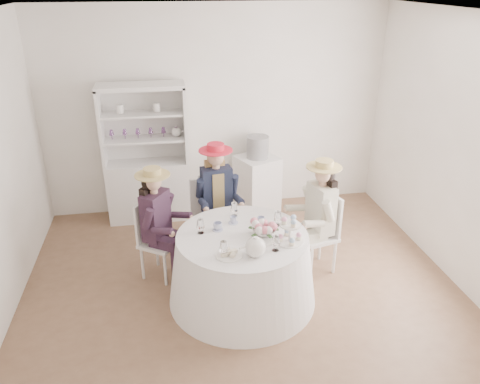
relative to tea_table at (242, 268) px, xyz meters
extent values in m
plane|color=brown|center=(0.03, 0.19, -0.36)|extent=(4.50, 4.50, 0.00)
plane|color=white|center=(0.03, 0.19, 2.34)|extent=(4.50, 4.50, 0.00)
plane|color=silver|center=(0.03, 2.19, 0.99)|extent=(4.50, 0.00, 4.50)
plane|color=silver|center=(0.03, -1.81, 0.99)|extent=(4.50, 0.00, 4.50)
plane|color=silver|center=(2.28, 0.19, 0.99)|extent=(0.00, 4.50, 4.50)
cone|color=white|center=(0.00, 0.00, -0.01)|extent=(1.47, 1.47, 0.71)
cylinder|color=white|center=(0.00, 0.00, 0.36)|extent=(1.27, 1.27, 0.02)
cube|color=silver|center=(-0.91, 1.94, 0.04)|extent=(1.13, 0.74, 0.80)
cube|color=silver|center=(-0.91, 2.11, 0.92)|extent=(1.01, 0.39, 0.97)
cube|color=silver|center=(-0.91, 1.94, 1.41)|extent=(1.13, 0.74, 0.05)
cube|color=silver|center=(-1.42, 1.94, 0.92)|extent=(0.17, 0.39, 0.97)
cube|color=silver|center=(-0.40, 1.94, 0.92)|extent=(0.17, 0.39, 0.97)
cube|color=silver|center=(-0.91, 1.94, 0.74)|extent=(1.05, 0.67, 0.03)
cube|color=silver|center=(-0.91, 1.94, 1.07)|extent=(1.05, 0.67, 0.03)
sphere|color=white|center=(-0.51, 1.94, 0.81)|extent=(0.12, 0.12, 0.12)
cube|color=silver|center=(0.54, 1.94, 0.02)|extent=(0.65, 0.65, 0.77)
cylinder|color=black|center=(0.54, 1.94, 0.55)|extent=(0.34, 0.34, 0.29)
cube|color=silver|center=(-0.80, 0.54, 0.04)|extent=(0.49, 0.49, 0.04)
cylinder|color=silver|center=(-0.76, 0.35, -0.17)|extent=(0.03, 0.03, 0.39)
cylinder|color=silver|center=(-0.60, 0.58, -0.17)|extent=(0.03, 0.03, 0.39)
cylinder|color=silver|center=(-0.99, 0.50, -0.17)|extent=(0.03, 0.03, 0.39)
cylinder|color=silver|center=(-0.84, 0.74, -0.17)|extent=(0.03, 0.03, 0.39)
cube|color=silver|center=(-0.93, 0.63, 0.28)|extent=(0.21, 0.30, 0.44)
cube|color=black|center=(-0.81, 0.55, 0.37)|extent=(0.32, 0.36, 0.52)
cube|color=black|center=(-0.75, 0.42, 0.11)|extent=(0.32, 0.26, 0.11)
cylinder|color=black|center=(-0.65, 0.35, -0.16)|extent=(0.09, 0.09, 0.41)
cylinder|color=black|center=(-0.88, 0.38, 0.43)|extent=(0.17, 0.15, 0.24)
cube|color=black|center=(-0.66, 0.55, 0.11)|extent=(0.32, 0.26, 0.11)
cylinder|color=black|center=(-0.56, 0.48, -0.16)|extent=(0.09, 0.09, 0.41)
cylinder|color=black|center=(-0.68, 0.69, 0.43)|extent=(0.17, 0.15, 0.24)
cylinder|color=#D8A889|center=(-0.81, 0.55, 0.64)|extent=(0.08, 0.08, 0.07)
sphere|color=#D8A889|center=(-0.81, 0.55, 0.74)|extent=(0.17, 0.17, 0.17)
sphere|color=black|center=(-0.84, 0.57, 0.73)|extent=(0.17, 0.17, 0.17)
cube|color=black|center=(-0.87, 0.59, 0.52)|extent=(0.18, 0.22, 0.34)
cylinder|color=tan|center=(-0.81, 0.55, 0.82)|extent=(0.36, 0.36, 0.01)
cylinder|color=tan|center=(-0.81, 0.55, 0.86)|extent=(0.18, 0.18, 0.07)
cube|color=silver|center=(-0.12, 0.96, 0.06)|extent=(0.42, 0.42, 0.04)
cylinder|color=silver|center=(-0.25, 0.79, -0.16)|extent=(0.03, 0.03, 0.41)
cylinder|color=silver|center=(0.04, 0.82, -0.16)|extent=(0.03, 0.03, 0.41)
cylinder|color=silver|center=(-0.29, 1.09, -0.16)|extent=(0.03, 0.03, 0.41)
cylinder|color=silver|center=(0.01, 1.12, -0.16)|extent=(0.03, 0.03, 0.41)
cube|color=silver|center=(-0.14, 1.12, 0.31)|extent=(0.36, 0.07, 0.47)
cube|color=#1B2237|center=(-0.13, 0.97, 0.41)|extent=(0.36, 0.23, 0.54)
cube|color=tan|center=(-0.13, 0.97, 0.41)|extent=(0.16, 0.22, 0.47)
cube|color=#1B2237|center=(-0.19, 0.83, 0.14)|extent=(0.16, 0.33, 0.11)
cylinder|color=#1B2237|center=(-0.18, 0.70, -0.15)|extent=(0.09, 0.09, 0.43)
cylinder|color=#1B2237|center=(-0.31, 0.91, 0.47)|extent=(0.10, 0.17, 0.26)
cube|color=#1B2237|center=(-0.03, 0.85, 0.14)|extent=(0.16, 0.33, 0.11)
cylinder|color=#1B2237|center=(-0.01, 0.72, -0.15)|extent=(0.09, 0.09, 0.43)
cylinder|color=#1B2237|center=(0.07, 0.96, 0.47)|extent=(0.10, 0.17, 0.26)
cylinder|color=#D8A889|center=(-0.13, 0.97, 0.70)|extent=(0.08, 0.08, 0.08)
sphere|color=#D8A889|center=(-0.13, 0.97, 0.80)|extent=(0.18, 0.18, 0.18)
sphere|color=tan|center=(-0.13, 1.02, 0.79)|extent=(0.18, 0.18, 0.18)
cube|color=tan|center=(-0.14, 1.05, 0.57)|extent=(0.23, 0.10, 0.36)
cylinder|color=red|center=(-0.13, 0.97, 0.89)|extent=(0.38, 0.38, 0.01)
cylinder|color=red|center=(-0.13, 0.97, 0.92)|extent=(0.19, 0.19, 0.08)
cube|color=silver|center=(0.89, 0.38, 0.05)|extent=(0.44, 0.44, 0.04)
cylinder|color=silver|center=(0.71, 0.48, -0.16)|extent=(0.03, 0.03, 0.40)
cylinder|color=silver|center=(0.78, 0.20, -0.16)|extent=(0.03, 0.03, 0.40)
cylinder|color=silver|center=(0.99, 0.55, -0.16)|extent=(0.03, 0.03, 0.40)
cylinder|color=silver|center=(1.07, 0.27, -0.16)|extent=(0.03, 0.03, 0.40)
cube|color=silver|center=(1.05, 0.42, 0.30)|extent=(0.11, 0.34, 0.46)
cube|color=beige|center=(0.91, 0.38, 0.39)|extent=(0.26, 0.36, 0.53)
cube|color=beige|center=(0.76, 0.43, 0.12)|extent=(0.33, 0.19, 0.11)
cylinder|color=beige|center=(0.64, 0.40, -0.15)|extent=(0.09, 0.09, 0.42)
cylinder|color=beige|center=(0.82, 0.56, 0.45)|extent=(0.17, 0.12, 0.25)
cube|color=beige|center=(0.80, 0.27, 0.12)|extent=(0.33, 0.19, 0.11)
cylinder|color=beige|center=(0.68, 0.24, -0.15)|extent=(0.09, 0.09, 0.42)
cylinder|color=beige|center=(0.92, 0.19, 0.45)|extent=(0.17, 0.12, 0.25)
cylinder|color=#D8A889|center=(0.91, 0.38, 0.67)|extent=(0.08, 0.08, 0.07)
sphere|color=#D8A889|center=(0.91, 0.38, 0.77)|extent=(0.17, 0.17, 0.17)
sphere|color=black|center=(0.95, 0.39, 0.76)|extent=(0.17, 0.17, 0.17)
cube|color=black|center=(0.98, 0.40, 0.55)|extent=(0.12, 0.23, 0.35)
cylinder|color=tan|center=(0.91, 0.38, 0.86)|extent=(0.37, 0.37, 0.01)
cylinder|color=tan|center=(0.91, 0.38, 0.89)|extent=(0.18, 0.18, 0.07)
cube|color=silver|center=(-0.24, 1.22, 0.05)|extent=(0.40, 0.40, 0.04)
cylinder|color=silver|center=(-0.08, 1.35, -0.16)|extent=(0.03, 0.03, 0.40)
cylinder|color=silver|center=(-0.36, 1.38, -0.16)|extent=(0.03, 0.03, 0.40)
cylinder|color=silver|center=(-0.11, 1.06, -0.16)|extent=(0.03, 0.03, 0.40)
cylinder|color=silver|center=(-0.39, 1.09, -0.16)|extent=(0.03, 0.03, 0.40)
cube|color=silver|center=(-0.25, 1.06, 0.29)|extent=(0.35, 0.06, 0.45)
imported|color=white|center=(-0.22, 0.14, 0.40)|extent=(0.10, 0.10, 0.07)
imported|color=white|center=(-0.05, 0.25, 0.40)|extent=(0.09, 0.09, 0.07)
imported|color=white|center=(0.22, 0.20, 0.40)|extent=(0.10, 0.10, 0.06)
imported|color=white|center=(0.20, -0.02, 0.39)|extent=(0.24, 0.24, 0.05)
sphere|color=#E37184|center=(0.26, -0.04, 0.47)|extent=(0.08, 0.08, 0.08)
sphere|color=white|center=(0.25, 0.00, 0.47)|extent=(0.08, 0.08, 0.08)
sphere|color=#E37184|center=(0.22, 0.02, 0.47)|extent=(0.08, 0.08, 0.08)
sphere|color=white|center=(0.18, 0.03, 0.47)|extent=(0.08, 0.08, 0.08)
sphere|color=#E37184|center=(0.15, 0.01, 0.47)|extent=(0.08, 0.08, 0.08)
sphere|color=white|center=(0.13, -0.02, 0.47)|extent=(0.08, 0.08, 0.08)
sphere|color=#E37184|center=(0.13, -0.06, 0.47)|extent=(0.08, 0.08, 0.08)
sphere|color=white|center=(0.15, -0.09, 0.47)|extent=(0.08, 0.08, 0.08)
sphere|color=#E37184|center=(0.18, -0.10, 0.47)|extent=(0.08, 0.08, 0.08)
sphere|color=white|center=(0.22, -0.10, 0.47)|extent=(0.08, 0.08, 0.08)
sphere|color=#E37184|center=(0.25, -0.07, 0.47)|extent=(0.08, 0.08, 0.08)
sphere|color=white|center=(0.05, -0.36, 0.45)|extent=(0.18, 0.18, 0.18)
cylinder|color=white|center=(0.17, -0.36, 0.46)|extent=(0.11, 0.03, 0.09)
cylinder|color=white|center=(0.05, -0.36, 0.54)|extent=(0.04, 0.04, 0.02)
cylinder|color=white|center=(-0.18, -0.33, 0.37)|extent=(0.24, 0.24, 0.01)
cube|color=beige|center=(-0.22, -0.35, 0.39)|extent=(0.06, 0.04, 0.03)
cube|color=beige|center=(-0.18, -0.33, 0.41)|extent=(0.06, 0.05, 0.03)
cube|color=beige|center=(-0.13, -0.31, 0.39)|extent=(0.07, 0.06, 0.03)
cube|color=beige|center=(-0.20, -0.29, 0.41)|extent=(0.07, 0.07, 0.03)
cube|color=beige|center=(-0.15, -0.37, 0.39)|extent=(0.06, 0.07, 0.03)
cylinder|color=white|center=(0.41, -0.18, 0.37)|extent=(0.26, 0.26, 0.01)
cylinder|color=white|center=(0.41, -0.18, 0.45)|extent=(0.02, 0.02, 0.18)
cylinder|color=white|center=(0.41, -0.18, 0.54)|extent=(0.20, 0.20, 0.01)
camera|label=1|loc=(-0.67, -3.81, 2.62)|focal=35.00mm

